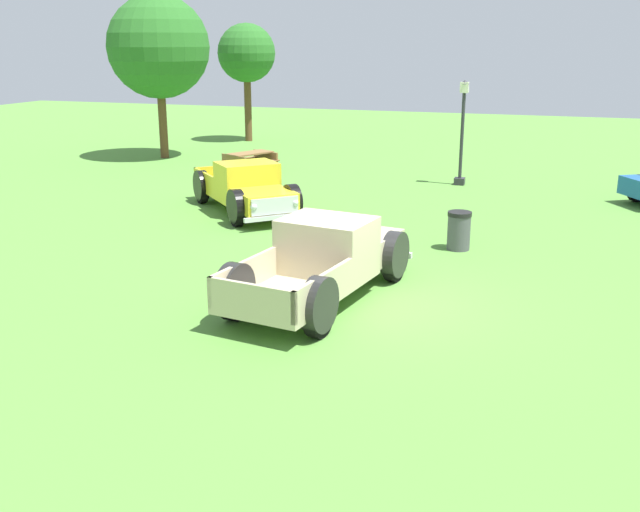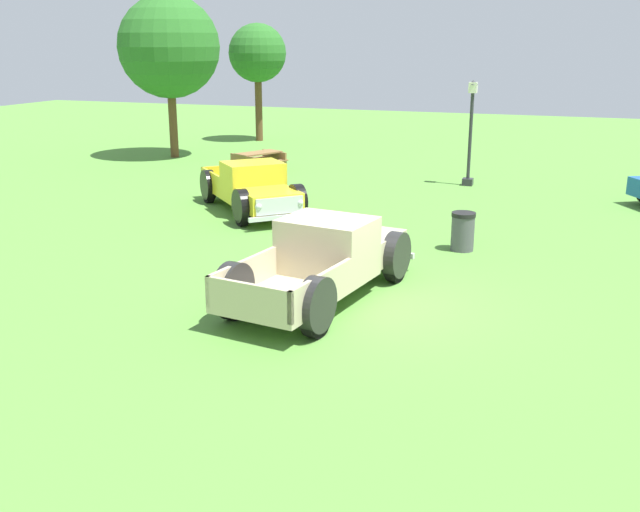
# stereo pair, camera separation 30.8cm
# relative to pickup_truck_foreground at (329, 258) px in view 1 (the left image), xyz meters

# --- Properties ---
(ground_plane) EXTENTS (80.00, 80.00, 0.00)m
(ground_plane) POSITION_rel_pickup_truck_foreground_xyz_m (0.91, -0.17, -0.76)
(ground_plane) COLOR #548C38
(pickup_truck_foreground) EXTENTS (2.69, 5.42, 1.59)m
(pickup_truck_foreground) POSITION_rel_pickup_truck_foreground_xyz_m (0.00, 0.00, 0.00)
(pickup_truck_foreground) COLOR #C6B793
(pickup_truck_foreground) RESTS_ON ground_plane
(pickup_truck_behind_left) EXTENTS (4.72, 4.79, 1.52)m
(pickup_truck_behind_left) POSITION_rel_pickup_truck_foreground_xyz_m (-4.50, 6.10, -0.03)
(pickup_truck_behind_left) COLOR yellow
(pickup_truck_behind_left) RESTS_ON ground_plane
(lamp_post_near) EXTENTS (0.36, 0.36, 3.65)m
(lamp_post_near) POSITION_rel_pickup_truck_foreground_xyz_m (0.78, 12.72, 1.16)
(lamp_post_near) COLOR #2D2D33
(lamp_post_near) RESTS_ON ground_plane
(picnic_table) EXTENTS (2.13, 2.27, 0.78)m
(picnic_table) POSITION_rel_pickup_truck_foreground_xyz_m (-7.36, 12.68, -0.26)
(picnic_table) COLOR olive
(picnic_table) RESTS_ON ground_plane
(trash_can) EXTENTS (0.59, 0.59, 0.95)m
(trash_can) POSITION_rel_pickup_truck_foreground_xyz_m (2.00, 4.18, -0.28)
(trash_can) COLOR #4C4C51
(trash_can) RESTS_ON ground_plane
(oak_tree_east) EXTENTS (2.89, 2.89, 5.81)m
(oak_tree_east) POSITION_rel_pickup_truck_foreground_xyz_m (-11.27, 21.29, 3.56)
(oak_tree_east) COLOR brown
(oak_tree_east) RESTS_ON ground_plane
(oak_tree_west) EXTENTS (4.32, 4.32, 6.86)m
(oak_tree_west) POSITION_rel_pickup_truck_foreground_xyz_m (-12.46, 14.91, 3.93)
(oak_tree_west) COLOR brown
(oak_tree_west) RESTS_ON ground_plane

